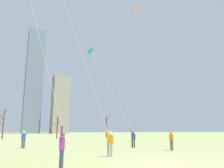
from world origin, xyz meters
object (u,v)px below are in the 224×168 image
at_px(kite_flyer_midfield_left_teal, 125,121).
at_px(distant_kite_drifting_left_orange, 135,18).
at_px(bystander_watching_nearby, 24,139).
at_px(bare_tree_rightmost, 57,126).
at_px(bystander_far_off_by_trees, 171,140).
at_px(kite_flyer_midfield_right_white, 100,114).
at_px(kite_flyer_midfield_center_purple, 29,20).
at_px(bare_tree_leftmost, 107,126).
at_px(bare_tree_right_of_center, 3,123).

distance_m(kite_flyer_midfield_left_teal, distant_kite_drifting_left_orange, 24.59).
height_order(bystander_watching_nearby, bare_tree_rightmost, bare_tree_rightmost).
bearing_deg(bystander_far_off_by_trees, kite_flyer_midfield_right_white, -167.65).
relative_size(kite_flyer_midfield_center_purple, distant_kite_drifting_left_orange, 0.68).
height_order(bystander_far_off_by_trees, distant_kite_drifting_left_orange, distant_kite_drifting_left_orange).
bearing_deg(distant_kite_drifting_left_orange, bare_tree_leftmost, 80.18).
relative_size(kite_flyer_midfield_center_purple, kite_flyer_midfield_left_teal, 1.48).
bearing_deg(bystander_far_off_by_trees, kite_flyer_midfield_center_purple, -146.61).
height_order(kite_flyer_midfield_center_purple, bare_tree_leftmost, kite_flyer_midfield_center_purple).
bearing_deg(bystander_watching_nearby, bystander_far_off_by_trees, -35.40).
relative_size(bystander_far_off_by_trees, bare_tree_rightmost, 0.35).
distance_m(bystander_watching_nearby, bare_tree_rightmost, 27.31).
height_order(distant_kite_drifting_left_orange, bare_tree_leftmost, distant_kite_drifting_left_orange).
bearing_deg(kite_flyer_midfield_center_purple, distant_kite_drifting_left_orange, 51.82).
bearing_deg(kite_flyer_midfield_center_purple, bystander_watching_nearby, 85.16).
bearing_deg(bare_tree_leftmost, kite_flyer_midfield_right_white, -114.69).
relative_size(kite_flyer_midfield_right_white, kite_flyer_midfield_center_purple, 1.07).
distance_m(kite_flyer_midfield_center_purple, bare_tree_rightmost, 43.45).
distance_m(bystander_watching_nearby, bare_tree_right_of_center, 27.88).
bearing_deg(bystander_watching_nearby, kite_flyer_midfield_right_white, -67.44).
bearing_deg(bare_tree_rightmost, bystander_far_off_by_trees, -85.54).
height_order(kite_flyer_midfield_left_teal, bystander_far_off_by_trees, kite_flyer_midfield_left_teal).
bearing_deg(bare_tree_right_of_center, bystander_watching_nearby, -86.02).
height_order(kite_flyer_midfield_center_purple, bare_tree_rightmost, kite_flyer_midfield_center_purple).
distance_m(kite_flyer_midfield_center_purple, bare_tree_leftmost, 51.84).
height_order(kite_flyer_midfield_center_purple, bystander_watching_nearby, kite_flyer_midfield_center_purple).
xyz_separation_m(kite_flyer_midfield_right_white, bare_tree_rightmost, (4.64, 35.45, -0.22)).
xyz_separation_m(kite_flyer_midfield_right_white, bare_tree_right_of_center, (-5.92, 37.33, 0.32)).
relative_size(kite_flyer_midfield_left_teal, bare_tree_right_of_center, 1.94).
bearing_deg(bare_tree_right_of_center, kite_flyer_midfield_left_teal, -69.66).
bearing_deg(bare_tree_rightmost, kite_flyer_midfield_center_purple, -103.35).
xyz_separation_m(distant_kite_drifting_left_orange, bare_tree_right_of_center, (-20.42, 18.80, -18.99)).
height_order(kite_flyer_midfield_left_teal, bare_tree_right_of_center, kite_flyer_midfield_left_teal).
bearing_deg(distant_kite_drifting_left_orange, kite_flyer_midfield_right_white, -128.05).
distance_m(kite_flyer_midfield_center_purple, distant_kite_drifting_left_orange, 36.30).
xyz_separation_m(bystander_far_off_by_trees, bare_tree_leftmost, (10.84, 37.80, 1.85)).
height_order(bystander_far_off_by_trees, bare_tree_leftmost, bare_tree_leftmost).
height_order(bystander_watching_nearby, distant_kite_drifting_left_orange, distant_kite_drifting_left_orange).
bearing_deg(kite_flyer_midfield_right_white, bystander_far_off_by_trees, 12.35).
relative_size(bare_tree_right_of_center, bare_tree_leftmost, 1.03).
height_order(bystander_watching_nearby, bare_tree_leftmost, bare_tree_leftmost).
bearing_deg(distant_kite_drifting_left_orange, bystander_far_off_by_trees, -113.11).
bearing_deg(kite_flyer_midfield_center_purple, bare_tree_right_of_center, 90.71).
xyz_separation_m(kite_flyer_midfield_right_white, bystander_far_off_by_trees, (7.28, 1.59, -1.88)).
relative_size(bystander_watching_nearby, distant_kite_drifting_left_orange, 0.06).
xyz_separation_m(kite_flyer_midfield_left_teal, bare_tree_rightmost, (-0.85, 28.89, -0.03)).
relative_size(kite_flyer_midfield_right_white, distant_kite_drifting_left_orange, 0.73).
distance_m(kite_flyer_midfield_left_teal, bare_tree_right_of_center, 32.82).
xyz_separation_m(kite_flyer_midfield_left_teal, bystander_watching_nearby, (-9.48, 3.04, -1.69)).
bearing_deg(kite_flyer_midfield_left_teal, bare_tree_rightmost, 91.69).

